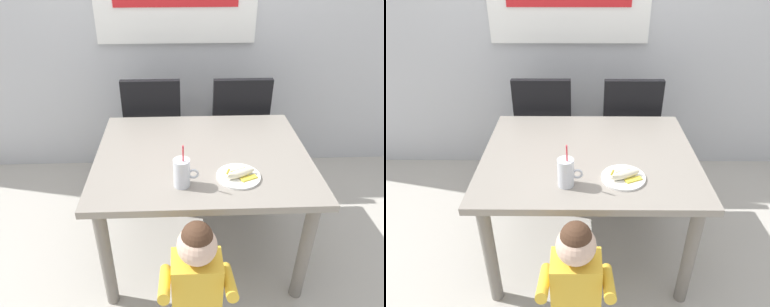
% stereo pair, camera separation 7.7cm
% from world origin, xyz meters
% --- Properties ---
extents(ground_plane, '(24.00, 24.00, 0.00)m').
position_xyz_m(ground_plane, '(0.00, 0.00, 0.00)').
color(ground_plane, '#B7B2A8').
extents(dining_table, '(1.23, 0.99, 0.73)m').
position_xyz_m(dining_table, '(0.00, 0.00, 0.63)').
color(dining_table, gray).
rests_on(dining_table, ground).
extents(dining_chair_left, '(0.44, 0.45, 0.96)m').
position_xyz_m(dining_chair_left, '(-0.33, 0.73, 0.54)').
color(dining_chair_left, black).
rests_on(dining_chair_left, ground).
extents(dining_chair_right, '(0.44, 0.44, 0.96)m').
position_xyz_m(dining_chair_right, '(0.32, 0.72, 0.54)').
color(dining_chair_right, black).
rests_on(dining_chair_right, ground).
extents(toddler_standing, '(0.33, 0.24, 0.84)m').
position_xyz_m(toddler_standing, '(-0.07, -0.71, 0.53)').
color(toddler_standing, '#3F4760').
rests_on(toddler_standing, ground).
extents(milk_cup, '(0.13, 0.08, 0.25)m').
position_xyz_m(milk_cup, '(-0.12, -0.30, 0.80)').
color(milk_cup, silver).
rests_on(milk_cup, dining_table).
extents(snack_plate, '(0.23, 0.23, 0.01)m').
position_xyz_m(snack_plate, '(0.17, -0.25, 0.74)').
color(snack_plate, white).
rests_on(snack_plate, dining_table).
extents(peeled_banana, '(0.18, 0.13, 0.07)m').
position_xyz_m(peeled_banana, '(0.18, -0.26, 0.77)').
color(peeled_banana, '#F4EAC6').
rests_on(peeled_banana, snack_plate).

